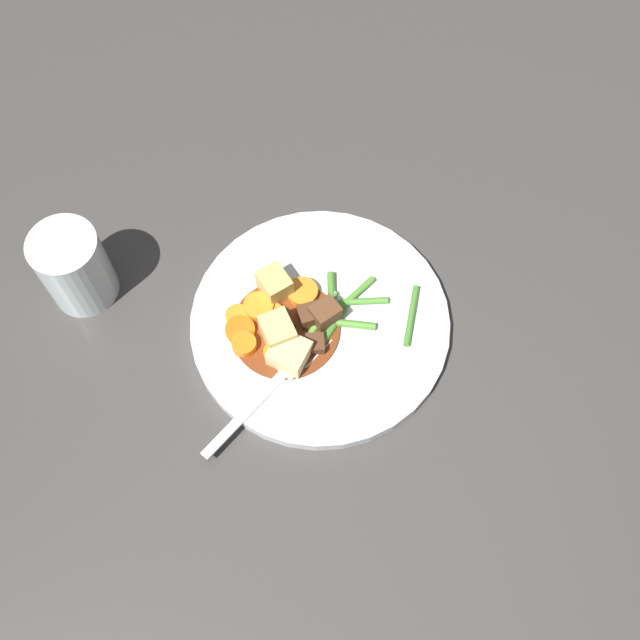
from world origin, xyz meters
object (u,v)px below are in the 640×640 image
(meat_chunk_1, at_px, (311,316))
(meat_chunk_3, at_px, (282,323))
(carrot_slice_5, at_px, (244,345))
(carrot_slice_6, at_px, (275,353))
(carrot_slice_4, at_px, (240,330))
(carrot_slice_3, at_px, (238,315))
(meat_chunk_0, at_px, (314,344))
(fork, at_px, (269,389))
(meat_chunk_2, at_px, (325,318))
(carrot_slice_0, at_px, (272,314))
(carrot_slice_2, at_px, (259,307))
(dinner_plate, at_px, (320,323))
(potato_chunk_2, at_px, (278,332))
(water_glass, at_px, (74,267))
(carrot_slice_1, at_px, (302,292))
(potato_chunk_0, at_px, (275,285))
(potato_chunk_1, at_px, (289,353))

(meat_chunk_1, distance_m, meat_chunk_3, 0.03)
(carrot_slice_5, relative_size, carrot_slice_6, 1.05)
(carrot_slice_4, distance_m, meat_chunk_3, 0.04)
(carrot_slice_3, relative_size, carrot_slice_6, 1.03)
(meat_chunk_0, height_order, fork, meat_chunk_0)
(meat_chunk_2, bearing_deg, meat_chunk_1, -15.15)
(carrot_slice_0, height_order, carrot_slice_2, carrot_slice_2)
(carrot_slice_2, height_order, carrot_slice_6, carrot_slice_2)
(carrot_slice_2, distance_m, meat_chunk_2, 0.07)
(dinner_plate, height_order, meat_chunk_2, meat_chunk_2)
(potato_chunk_2, xyz_separation_m, water_glass, (0.22, -0.06, 0.02))
(dinner_plate, relative_size, water_glass, 2.91)
(carrot_slice_1, distance_m, fork, 0.12)
(dinner_plate, distance_m, carrot_slice_6, 0.06)
(carrot_slice_3, bearing_deg, dinner_plate, 179.51)
(carrot_slice_6, bearing_deg, carrot_slice_2, -68.44)
(dinner_plate, xyz_separation_m, potato_chunk_2, (0.04, 0.02, 0.02))
(carrot_slice_6, height_order, meat_chunk_3, meat_chunk_3)
(carrot_slice_1, distance_m, carrot_slice_4, 0.08)
(carrot_slice_6, bearing_deg, fork, 82.83)
(fork, distance_m, water_glass, 0.24)
(dinner_plate, height_order, carrot_slice_1, carrot_slice_1)
(dinner_plate, bearing_deg, potato_chunk_0, -33.39)
(dinner_plate, relative_size, potato_chunk_1, 7.43)
(carrot_slice_3, distance_m, potato_chunk_1, 0.07)
(potato_chunk_0, bearing_deg, meat_chunk_3, 102.77)
(carrot_slice_6, bearing_deg, potato_chunk_0, -86.60)
(carrot_slice_1, height_order, potato_chunk_2, potato_chunk_2)
(carrot_slice_3, xyz_separation_m, carrot_slice_5, (-0.01, 0.04, 0.00))
(dinner_plate, xyz_separation_m, potato_chunk_0, (0.05, -0.03, 0.02))
(carrot_slice_4, xyz_separation_m, meat_chunk_1, (-0.07, -0.02, 0.01))
(carrot_slice_0, distance_m, carrot_slice_2, 0.02)
(carrot_slice_1, bearing_deg, dinner_plate, 123.62)
(potato_chunk_2, distance_m, meat_chunk_2, 0.05)
(carrot_slice_2, relative_size, fork, 0.22)
(meat_chunk_1, relative_size, fork, 0.18)
(carrot_slice_5, xyz_separation_m, water_glass, (0.18, -0.07, 0.03))
(potato_chunk_0, xyz_separation_m, potato_chunk_1, (-0.02, 0.08, -0.00))
(dinner_plate, bearing_deg, carrot_slice_2, -8.78)
(carrot_slice_6, distance_m, potato_chunk_0, 0.08)
(carrot_slice_5, bearing_deg, carrot_slice_3, -74.20)
(potato_chunk_0, bearing_deg, potato_chunk_2, 96.69)
(carrot_slice_1, height_order, carrot_slice_2, carrot_slice_2)
(carrot_slice_0, height_order, carrot_slice_5, carrot_slice_5)
(carrot_slice_3, height_order, carrot_slice_6, carrot_slice_6)
(dinner_plate, distance_m, carrot_slice_2, 0.07)
(carrot_slice_3, distance_m, carrot_slice_5, 0.04)
(carrot_slice_4, height_order, carrot_slice_5, carrot_slice_5)
(carrot_slice_2, xyz_separation_m, meat_chunk_0, (-0.06, 0.04, 0.00))
(dinner_plate, bearing_deg, carrot_slice_5, 23.75)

